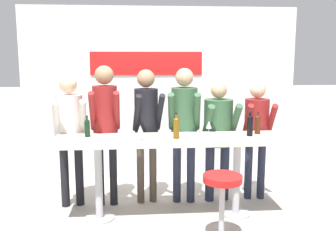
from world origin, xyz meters
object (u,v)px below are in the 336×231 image
person_center (184,120)px  wine_glass_1 (209,125)px  person_center_right (218,129)px  tasting_table (169,149)px  wine_bottle_0 (250,125)px  person_far_left (70,126)px  wine_glass_0 (140,130)px  person_center_left (146,120)px  person_right (257,127)px  wine_bottle_1 (87,127)px  wine_bottle_3 (176,127)px  wine_bottle_2 (258,124)px  person_left (105,118)px  bar_stool (222,198)px

person_center → wine_glass_1: size_ratio=10.28×
person_center_right → tasting_table: bearing=-150.5°
tasting_table → wine_bottle_0: wine_bottle_0 is taller
person_center → person_far_left: bearing=-172.3°
person_center_right → wine_glass_1: size_ratio=9.21×
tasting_table → wine_glass_0: 0.45m
wine_glass_0 → person_center_left: bearing=82.3°
person_right → wine_glass_0: size_ratio=9.19×
person_center_left → wine_bottle_1: 0.82m
tasting_table → wine_bottle_3: 0.30m
person_center_left → wine_bottle_2: (1.38, -0.39, -0.00)m
person_left → person_center_right: size_ratio=1.14×
person_left → wine_bottle_2: size_ratio=6.55×
wine_bottle_2 → wine_glass_0: bearing=-170.5°
tasting_table → bar_stool: bearing=-53.3°
wine_bottle_0 → wine_glass_1: bearing=171.5°
person_center_left → wine_bottle_3: person_center_left is taller
wine_glass_0 → tasting_table: bearing=21.8°
wine_glass_1 → wine_bottle_2: bearing=3.5°
person_center_left → wine_bottle_1: size_ratio=6.97×
person_right → wine_bottle_3: person_right is taller
person_far_left → wine_bottle_3: bearing=-32.1°
wine_bottle_1 → wine_bottle_2: size_ratio=0.91×
tasting_table → wine_bottle_2: (1.13, 0.11, 0.27)m
bar_stool → person_far_left: 2.16m
bar_stool → wine_bottle_1: 1.79m
person_center → wine_glass_1: 0.47m
tasting_table → person_center_right: bearing=34.5°
tasting_table → wine_glass_0: (-0.34, -0.14, 0.27)m
person_far_left → wine_bottle_3: person_far_left is taller
wine_bottle_0 → wine_bottle_1: wine_bottle_0 is taller
person_center_right → wine_bottle_1: 1.73m
person_center_left → person_center_right: (0.96, -0.01, -0.14)m
person_left → wine_glass_1: size_ratio=10.49×
tasting_table → wine_bottle_1: size_ratio=10.56×
person_far_left → person_center_left: size_ratio=0.96×
person_far_left → wine_glass_1: (1.74, -0.38, 0.06)m
tasting_table → wine_bottle_1: (-0.98, 0.11, 0.26)m
tasting_table → wine_bottle_3: bearing=-41.4°
person_center_left → wine_bottle_2: size_ratio=6.36×
wine_bottle_1 → wine_bottle_2: wine_bottle_2 is taller
person_far_left → person_right: size_ratio=1.06×
person_right → wine_bottle_2: size_ratio=5.74×
person_far_left → person_center_right: 1.95m
person_center_right → wine_bottle_0: size_ratio=5.34×
person_far_left → wine_glass_0: person_far_left is taller
bar_stool → person_right: (0.74, 1.20, 0.52)m
person_right → wine_glass_1: person_right is taller
person_center_right → wine_bottle_1: person_center_right is taller
person_far_left → person_center_left: person_center_left is taller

